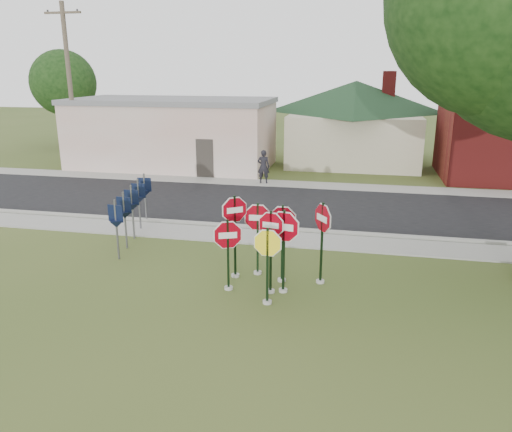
% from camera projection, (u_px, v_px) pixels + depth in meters
% --- Properties ---
extents(ground, '(120.00, 120.00, 0.00)m').
position_uv_depth(ground, '(253.00, 308.00, 12.91)').
color(ground, '#3A4E1D').
rests_on(ground, ground).
extents(sidewalk_near, '(60.00, 1.60, 0.06)m').
position_uv_depth(sidewalk_near, '(285.00, 239.00, 18.06)').
color(sidewalk_near, gray).
rests_on(sidewalk_near, ground).
extents(road, '(60.00, 7.00, 0.04)m').
position_uv_depth(road, '(300.00, 207.00, 22.28)').
color(road, black).
rests_on(road, ground).
extents(sidewalk_far, '(60.00, 1.60, 0.06)m').
position_uv_depth(sidewalk_far, '(310.00, 185.00, 26.31)').
color(sidewalk_far, gray).
rests_on(sidewalk_far, ground).
extents(curb, '(60.00, 0.20, 0.14)m').
position_uv_depth(curb, '(289.00, 229.00, 18.99)').
color(curb, gray).
rests_on(curb, ground).
extents(stop_sign_center, '(0.96, 0.24, 2.45)m').
position_uv_depth(stop_sign_center, '(271.00, 242.00, 13.40)').
color(stop_sign_center, '#A4A298').
rests_on(stop_sign_center, ground).
extents(stop_sign_yellow, '(1.01, 0.24, 2.19)m').
position_uv_depth(stop_sign_yellow, '(268.00, 257.00, 12.82)').
color(stop_sign_yellow, '#A4A298').
rests_on(stop_sign_yellow, ground).
extents(stop_sign_left, '(1.02, 0.43, 2.16)m').
position_uv_depth(stop_sign_left, '(228.00, 246.00, 13.66)').
color(stop_sign_left, '#A4A298').
rests_on(stop_sign_left, ground).
extents(stop_sign_right, '(1.15, 0.27, 2.48)m').
position_uv_depth(stop_sign_right, '(284.00, 239.00, 13.44)').
color(stop_sign_right, '#A4A298').
rests_on(stop_sign_right, ground).
extents(stop_sign_back_right, '(1.07, 0.24, 2.42)m').
position_uv_depth(stop_sign_back_right, '(282.00, 233.00, 14.13)').
color(stop_sign_back_right, '#A4A298').
rests_on(stop_sign_back_right, ground).
extents(stop_sign_back_left, '(1.10, 0.24, 2.33)m').
position_uv_depth(stop_sign_back_left, '(258.00, 229.00, 14.68)').
color(stop_sign_back_left, '#A4A298').
rests_on(stop_sign_back_left, ground).
extents(stop_sign_far_right, '(0.67, 0.94, 2.52)m').
position_uv_depth(stop_sign_far_right, '(322.00, 231.00, 14.01)').
color(stop_sign_far_right, '#A4A298').
rests_on(stop_sign_far_right, ground).
extents(stop_sign_far_left, '(0.87, 0.61, 2.60)m').
position_uv_depth(stop_sign_far_left, '(235.00, 225.00, 14.42)').
color(stop_sign_far_left, '#A4A298').
rests_on(stop_sign_far_left, ground).
extents(route_sign_row, '(1.43, 4.63, 2.00)m').
position_uv_depth(route_sign_row, '(132.00, 206.00, 17.85)').
color(route_sign_row, '#59595E').
rests_on(route_sign_row, ground).
extents(building_stucco, '(12.20, 6.20, 4.20)m').
position_uv_depth(building_stucco, '(173.00, 132.00, 30.96)').
color(building_stucco, silver).
rests_on(building_stucco, ground).
extents(building_house, '(11.60, 11.60, 6.20)m').
position_uv_depth(building_house, '(355.00, 106.00, 32.11)').
color(building_house, '#BCB396').
rests_on(building_house, ground).
extents(utility_pole_near, '(2.20, 0.26, 9.50)m').
position_uv_depth(utility_pole_near, '(70.00, 86.00, 28.52)').
color(utility_pole_near, '#4F4335').
rests_on(utility_pole_near, ground).
extents(bg_tree_left, '(4.90, 4.90, 7.35)m').
position_uv_depth(bg_tree_left, '(63.00, 83.00, 37.98)').
color(bg_tree_left, black).
rests_on(bg_tree_left, ground).
extents(pedestrian, '(0.68, 0.47, 1.78)m').
position_uv_depth(pedestrian, '(263.00, 167.00, 26.46)').
color(pedestrian, black).
rests_on(pedestrian, sidewalk_far).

